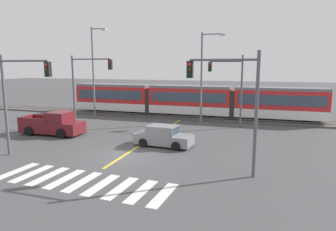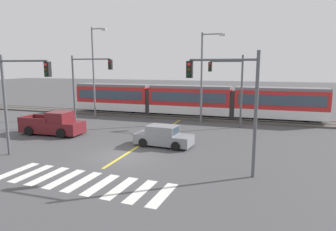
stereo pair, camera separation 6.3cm
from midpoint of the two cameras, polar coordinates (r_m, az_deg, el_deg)
The scene contains 23 objects.
ground_plane at distance 19.85m, azimuth -8.52°, elevation -7.66°, with size 200.00×200.00×0.00m, color #474749.
track_bed at distance 34.25m, azimuth 3.24°, elevation -0.16°, with size 120.00×4.00×0.18m, color #4C4742.
rail_near at distance 33.54m, azimuth 2.93°, elevation -0.12°, with size 120.00×0.08×0.10m, color #939399.
rail_far at distance 34.91m, azimuth 3.55°, elevation 0.25°, with size 120.00×0.08×0.10m, color #939399.
light_rail_tram at distance 33.81m, azimuth 4.34°, elevation 3.05°, with size 28.00×2.64×3.43m.
crosswalk_stripe_0 at distance 18.98m, azimuth -26.75°, elevation -9.38°, with size 0.56×2.80×0.01m, color silver.
crosswalk_stripe_1 at distance 18.21m, azimuth -24.38°, elevation -9.99°, with size 0.56×2.80×0.01m, color silver.
crosswalk_stripe_2 at distance 17.48m, azimuth -21.79°, elevation -10.64°, with size 0.56×2.80×0.01m, color silver.
crosswalk_stripe_3 at distance 16.78m, azimuth -18.98°, elevation -11.31°, with size 0.56×2.80×0.01m, color silver.
crosswalk_stripe_4 at distance 16.13m, azimuth -15.91°, elevation -12.01°, with size 0.56×2.80×0.01m, color silver.
crosswalk_stripe_5 at distance 15.53m, azimuth -12.57°, elevation -12.73°, with size 0.56×2.80×0.01m, color silver.
crosswalk_stripe_6 at distance 14.98m, azimuth -8.96°, elevation -13.45°, with size 0.56×2.80×0.01m, color silver.
crosswalk_stripe_7 at distance 14.50m, azimuth -5.07°, elevation -14.17°, with size 0.56×2.80×0.01m, color silver.
crosswalk_stripe_8 at distance 14.09m, azimuth -0.91°, elevation -14.87°, with size 0.56×2.80×0.01m, color silver.
lane_centre_line at distance 24.78m, azimuth -2.77°, elevation -4.09°, with size 0.20×16.29×0.01m, color gold.
sedan_crossing at distance 21.89m, azimuth -0.79°, elevation -4.03°, with size 4.31×2.15×1.52m.
pickup_truck at distance 27.30m, azimuth -20.91°, elevation -1.64°, with size 5.45×2.34×1.98m.
traffic_light_far_right at distance 28.85m, azimuth 11.98°, elevation 6.38°, with size 3.25×0.38×6.79m.
traffic_light_near_right at distance 15.86m, azimuth 12.32°, elevation 3.83°, with size 3.75×0.38×6.57m.
traffic_light_near_left at distance 20.98m, azimuth -26.49°, elevation 4.33°, with size 3.75×0.38×6.50m.
traffic_light_mid_left at distance 29.23m, azimuth -15.36°, elevation 6.58°, with size 4.25×0.38×6.76m.
street_lamp_west at distance 34.43m, azimuth -13.78°, elevation 8.73°, with size 1.86×0.28×9.95m.
street_lamp_centre at distance 30.39m, azimuth 6.88°, elevation 8.11°, with size 2.34×0.28×9.04m.
Camera 2 is at (8.59, -16.93, 5.81)m, focal length 32.00 mm.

